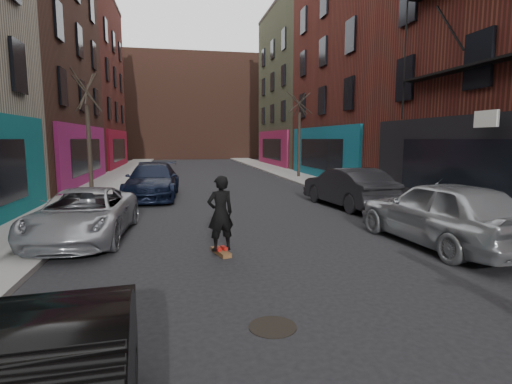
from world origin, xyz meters
name	(u,v)px	position (x,y,z in m)	size (l,w,h in m)	color
sidewalk_left	(123,173)	(-6.25, 30.00, 0.07)	(2.50, 84.00, 0.13)	gray
sidewalk_right	(278,170)	(6.25, 30.00, 0.07)	(2.50, 84.00, 0.13)	gray
buildings_right	(485,34)	(13.50, 16.00, 8.00)	(12.00, 56.00, 16.00)	#4B2C20
building_far	(190,108)	(0.00, 56.00, 7.00)	(40.00, 10.00, 14.00)	#47281E
tree_left_far	(88,125)	(-6.20, 18.00, 3.38)	(2.00, 2.00, 6.50)	black
tree_right_far	(299,127)	(6.20, 24.00, 3.53)	(2.00, 2.00, 6.80)	black
parked_left_far	(84,214)	(-4.60, 8.81, 0.68)	(2.26, 4.91, 1.36)	#9A9BA2
parked_left_end	(153,181)	(-3.20, 16.29, 0.79)	(2.22, 5.47, 1.59)	black
parked_right_far	(442,213)	(4.45, 6.30, 0.86)	(2.03, 5.04, 1.72)	#9A9FA3
parked_right_end	(348,187)	(4.60, 12.32, 0.79)	(1.67, 4.78, 1.58)	black
skateboard	(221,252)	(-1.13, 6.65, 0.05)	(0.22, 0.80, 0.10)	brown
skateboarder	(220,213)	(-1.13, 6.65, 0.98)	(0.64, 0.42, 1.77)	black
manhole	(273,327)	(-0.80, 2.82, 0.01)	(0.70, 0.70, 0.01)	black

